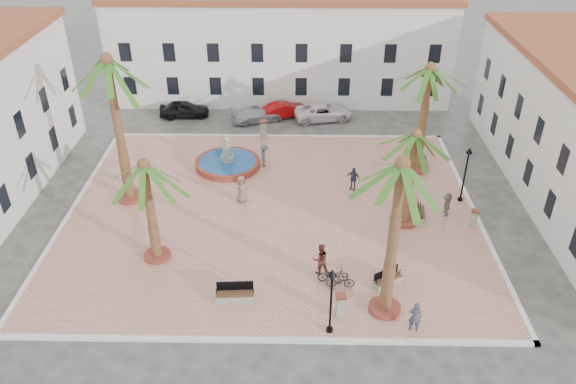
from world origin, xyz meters
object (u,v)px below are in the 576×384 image
(litter_bin, at_px, (387,280))
(cyclist_a, at_px, (415,317))
(fountain, at_px, (228,162))
(car_black, at_px, (184,109))
(bicycle_b, at_px, (340,281))
(pedestrian_fountain_b, at_px, (353,178))
(bench_ne, at_px, (418,155))
(car_white, at_px, (323,112))
(lamppost_e, at_px, (467,165))
(palm_nw, at_px, (109,76))
(pedestrian_east, at_px, (447,204))
(bollard_se, at_px, (340,306))
(palm_sw, at_px, (145,178))
(bicycle_a, at_px, (333,275))
(bench_e, at_px, (420,214))
(pedestrian_north, at_px, (264,156))
(lamppost_s, at_px, (332,290))
(bench_s, at_px, (235,296))
(pedestrian_fountain_a, at_px, (242,189))
(cyclist_b, at_px, (320,259))
(palm_ne, at_px, (429,81))
(bench_se, at_px, (388,281))
(car_red, at_px, (285,110))
(palm_s, at_px, (400,182))
(bollard_e, at_px, (474,219))
(car_silver, at_px, (257,114))
(bollard_n, at_px, (263,130))
(palm_e, at_px, (414,146))

(litter_bin, height_order, cyclist_a, cyclist_a)
(fountain, relative_size, car_black, 1.11)
(bicycle_b, xyz_separation_m, pedestrian_fountain_b, (1.47, 10.04, 0.38))
(bench_ne, xyz_separation_m, litter_bin, (-4.21, -14.31, 0.06))
(car_white, bearing_deg, lamppost_e, -158.31)
(palm_nw, height_order, pedestrian_east, palm_nw)
(car_white, bearing_deg, car_black, 76.53)
(bollard_se, height_order, car_white, bollard_se)
(car_white, bearing_deg, pedestrian_east, -165.30)
(palm_sw, bearing_deg, bicycle_a, -10.95)
(bench_e, xyz_separation_m, pedestrian_fountain_b, (-4.01, 3.34, 0.59))
(bench_e, relative_size, pedestrian_north, 0.99)
(bench_ne, distance_m, lamppost_s, 19.37)
(bench_s, distance_m, pedestrian_fountain_a, 9.48)
(palm_sw, bearing_deg, car_black, 95.36)
(lamppost_e, bearing_deg, bicycle_a, -137.14)
(cyclist_b, bearing_deg, cyclist_a, 120.51)
(lamppost_e, distance_m, cyclist_b, 12.26)
(fountain, xyz_separation_m, lamppost_s, (6.69, -16.23, 2.27))
(palm_ne, relative_size, bench_se, 4.63)
(bench_s, bearing_deg, car_red, 81.28)
(palm_sw, xyz_separation_m, palm_s, (12.44, -4.09, 2.29))
(bench_ne, height_order, car_red, car_red)
(palm_nw, height_order, bollard_se, palm_nw)
(bollard_se, height_order, bollard_e, bollard_se)
(bollard_se, xyz_separation_m, cyclist_a, (3.53, -0.84, 0.13))
(pedestrian_fountain_b, xyz_separation_m, car_red, (-4.91, 12.14, -0.32))
(lamppost_e, bearing_deg, bicycle_b, -134.19)
(bench_ne, distance_m, car_red, 12.72)
(car_silver, relative_size, car_white, 0.88)
(fountain, xyz_separation_m, palm_ne, (13.75, -0.20, 6.43))
(fountain, relative_size, bollard_e, 3.78)
(palm_nw, distance_m, palm_sw, 7.66)
(bollard_e, relative_size, litter_bin, 1.99)
(bollard_n, height_order, car_silver, bollard_n)
(bench_s, xyz_separation_m, bollard_se, (5.32, -1.08, 0.43))
(palm_nw, relative_size, bench_se, 5.72)
(fountain, height_order, bench_se, fountain)
(bench_se, distance_m, pedestrian_east, 8.27)
(bench_s, height_order, bollard_se, bollard_se)
(bollard_se, distance_m, litter_bin, 3.64)
(bollard_n, bearing_deg, palm_s, -69.57)
(bollard_e, height_order, litter_bin, bollard_e)
(fountain, relative_size, bicycle_a, 2.81)
(palm_e, height_order, bicycle_a, palm_e)
(bollard_e, distance_m, car_silver, 21.21)
(cyclist_a, xyz_separation_m, car_black, (-15.51, 25.14, -0.29))
(palm_ne, relative_size, car_red, 1.98)
(palm_nw, height_order, palm_ne, palm_nw)
(car_red, bearing_deg, palm_ne, -155.30)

